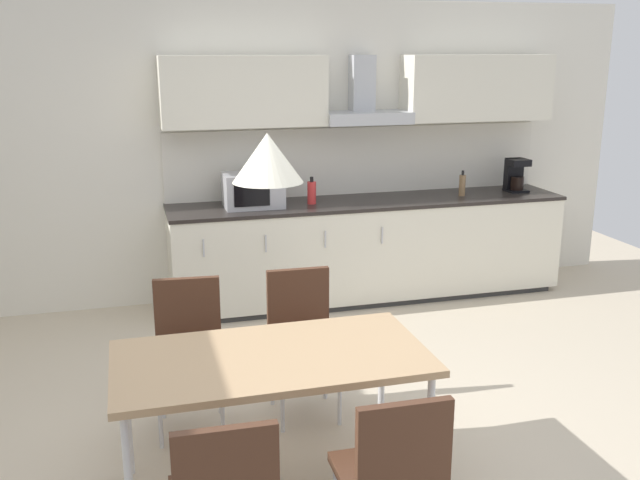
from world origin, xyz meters
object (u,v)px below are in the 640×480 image
at_px(dining_table, 271,364).
at_px(coffee_maker, 516,175).
at_px(pendant_lamp, 268,158).
at_px(bottle_red, 312,192).
at_px(chair_far_right, 302,328).
at_px(bottle_brown, 462,185).
at_px(microwave, 253,190).
at_px(chair_far_left, 189,339).
at_px(chair_near_right, 394,468).

bearing_deg(dining_table, coffee_maker, 42.96).
xyz_separation_m(coffee_maker, pendant_lamp, (-2.82, -2.63, 0.65)).
relative_size(bottle_red, chair_far_right, 0.26).
distance_m(bottle_brown, chair_far_right, 2.66).
xyz_separation_m(coffee_maker, bottle_red, (-1.94, -0.04, -0.05)).
height_order(microwave, chair_far_left, microwave).
bearing_deg(coffee_maker, bottle_brown, -173.31).
distance_m(coffee_maker, dining_table, 3.87).
height_order(bottle_red, pendant_lamp, pendant_lamp).
relative_size(dining_table, chair_far_right, 1.73).
bearing_deg(microwave, chair_near_right, -90.88).
bearing_deg(microwave, coffee_maker, 0.62).
xyz_separation_m(bottle_red, chair_far_right, (-0.54, -1.82, -0.45)).
bearing_deg(bottle_red, pendant_lamp, -108.86).
bearing_deg(coffee_maker, dining_table, -137.04).
distance_m(microwave, pendant_lamp, 2.71).
height_order(microwave, bottle_brown, microwave).
distance_m(bottle_brown, chair_far_left, 3.18).
distance_m(bottle_red, pendant_lamp, 2.82).
height_order(bottle_brown, pendant_lamp, pendant_lamp).
relative_size(coffee_maker, pendant_lamp, 0.94).
xyz_separation_m(bottle_brown, bottle_red, (-1.37, 0.03, 0.00)).
distance_m(bottle_brown, pendant_lamp, 3.48).
relative_size(coffee_maker, bottle_red, 1.31).
height_order(chair_far_left, chair_near_right, same).
bearing_deg(pendant_lamp, bottle_brown, 48.60).
height_order(microwave, chair_near_right, microwave).
distance_m(chair_far_right, pendant_lamp, 1.42).
relative_size(chair_near_right, pendant_lamp, 2.72).
height_order(bottle_brown, dining_table, bottle_brown).
distance_m(coffee_maker, chair_near_right, 4.24).
bearing_deg(chair_far_right, microwave, 88.50).
relative_size(chair_far_right, pendant_lamp, 2.72).
bearing_deg(bottle_brown, bottle_red, 178.94).
distance_m(bottle_red, chair_near_right, 3.43).
bearing_deg(chair_far_left, dining_table, -66.73).
bearing_deg(dining_table, chair_far_right, 66.12).
distance_m(bottle_brown, dining_table, 3.43).
xyz_separation_m(bottle_brown, pendant_lamp, (-2.26, -2.56, 0.70)).
xyz_separation_m(chair_far_left, chair_far_right, (0.67, 0.00, 0.00)).
bearing_deg(pendant_lamp, chair_near_right, -66.37).
distance_m(chair_far_left, pendant_lamp, 1.42).
height_order(chair_far_right, pendant_lamp, pendant_lamp).
relative_size(chair_far_left, pendant_lamp, 2.72).
bearing_deg(microwave, bottle_brown, -1.22).
distance_m(coffee_maker, chair_far_left, 3.69).
distance_m(coffee_maker, pendant_lamp, 3.91).
distance_m(bottle_brown, bottle_red, 1.37).
relative_size(microwave, chair_near_right, 0.55).
relative_size(microwave, bottle_brown, 2.12).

